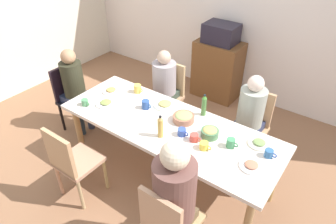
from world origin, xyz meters
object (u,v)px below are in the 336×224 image
at_px(cup_4, 269,153).
at_px(bottle_0, 160,127).
at_px(plate_0, 111,90).
at_px(microwave, 221,33).
at_px(chair_1, 168,222).
at_px(dining_table, 168,129).
at_px(person_0, 250,114).
at_px(bowl_0, 184,117).
at_px(bowl_1, 210,132).
at_px(cup_5, 231,143).
at_px(person_3, 75,85).
at_px(person_2, 164,84).
at_px(cup_2, 85,102).
at_px(person_1, 175,193).
at_px(cup_7, 182,132).
at_px(side_cabinet, 217,70).
at_px(plate_1, 106,103).
at_px(plate_4, 165,104).
at_px(cup_3, 204,146).
at_px(plate_3, 251,166).
at_px(cup_0, 138,89).
at_px(cup_6, 146,105).
at_px(plate_2, 259,143).
at_px(chair_2, 168,92).
at_px(chair_4, 71,161).
at_px(chair_0, 251,123).
at_px(bottle_1, 204,105).
at_px(chair_3, 72,95).
at_px(cup_1, 194,138).

relative_size(cup_4, bottle_0, 0.47).
bearing_deg(plate_0, microwave, 73.67).
bearing_deg(chair_1, dining_table, 126.09).
height_order(dining_table, person_0, person_0).
bearing_deg(dining_table, bowl_0, 54.45).
distance_m(bowl_1, cup_5, 0.24).
bearing_deg(chair_1, person_3, 158.51).
relative_size(plate_0, bowl_1, 1.21).
relative_size(dining_table, person_2, 2.10).
xyz_separation_m(chair_1, cup_5, (0.09, 0.87, 0.27)).
bearing_deg(cup_2, bottle_0, 3.38).
relative_size(person_1, cup_7, 10.87).
distance_m(bowl_0, side_cabinet, 1.85).
xyz_separation_m(plate_1, plate_4, (0.55, 0.37, 0.00)).
bearing_deg(cup_3, microwave, 114.50).
height_order(plate_3, cup_0, cup_0).
bearing_deg(cup_4, cup_6, -177.88).
bearing_deg(side_cabinet, plate_2, -51.58).
height_order(person_0, bowl_1, person_0).
distance_m(chair_2, bowl_1, 1.30).
relative_size(person_3, plate_4, 4.52).
bearing_deg(cup_5, chair_1, -95.74).
distance_m(cup_5, cup_7, 0.48).
height_order(person_0, side_cabinet, person_0).
xyz_separation_m(person_3, bottle_0, (1.53, -0.20, 0.16)).
bearing_deg(cup_7, plate_3, -0.61).
xyz_separation_m(plate_0, bottle_0, (0.99, -0.32, 0.10)).
bearing_deg(plate_4, cup_5, -12.53).
bearing_deg(cup_0, person_2, 80.61).
distance_m(person_3, chair_4, 1.21).
xyz_separation_m(chair_0, chair_2, (-1.18, 0.00, 0.00)).
bearing_deg(bottle_1, chair_4, -124.49).
bearing_deg(plate_4, bowl_0, -20.11).
relative_size(chair_4, cup_3, 7.46).
xyz_separation_m(cup_3, bottle_1, (-0.28, 0.47, 0.08)).
distance_m(chair_1, plate_1, 1.56).
height_order(chair_3, plate_3, chair_3).
bearing_deg(plate_0, plate_4, 11.18).
xyz_separation_m(cup_2, side_cabinet, (0.54, 2.15, -0.32)).
height_order(person_0, plate_0, person_0).
xyz_separation_m(chair_4, bowl_1, (1.04, 0.89, 0.27)).
bearing_deg(plate_1, chair_2, 78.21).
distance_m(chair_4, cup_4, 1.88).
xyz_separation_m(chair_3, cup_3, (2.06, -0.11, 0.26)).
height_order(person_1, plate_0, person_1).
bearing_deg(cup_1, bowl_0, 141.50).
bearing_deg(plate_3, cup_4, 71.07).
height_order(cup_6, cup_7, cup_6).
distance_m(cup_3, cup_5, 0.25).
distance_m(chair_1, plate_2, 1.12).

